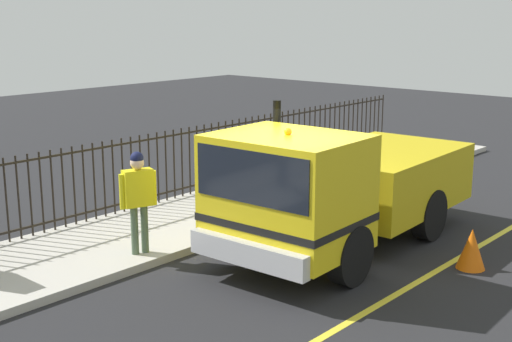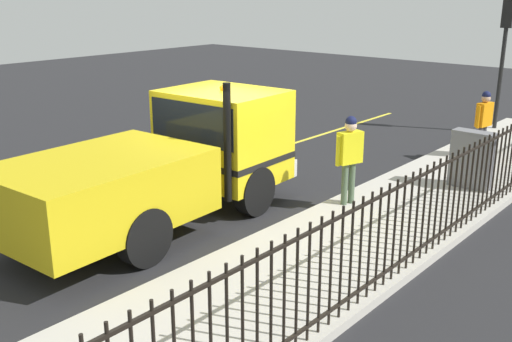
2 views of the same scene
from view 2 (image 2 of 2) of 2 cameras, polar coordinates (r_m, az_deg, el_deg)
ground_plane at (r=12.08m, az=-2.91°, el=-3.33°), size 51.57×51.57×0.00m
sidewalk_slab at (r=10.39m, az=9.09°, el=-6.63°), size 2.75×23.44×0.14m
lane_marking at (r=13.47m, az=-9.16°, el=-1.34°), size 0.12×21.10×0.01m
work_truck at (r=11.12m, az=-7.64°, el=1.41°), size 2.53×5.96×2.64m
worker_standing at (r=11.61m, az=8.93°, el=1.92°), size 0.37×0.61×1.75m
pedestrian_distant at (r=15.86m, az=20.92°, el=4.85°), size 0.28×0.61×1.66m
iron_fence at (r=9.54m, az=15.69°, el=-3.79°), size 0.04×19.96×1.53m
traffic_light_near at (r=19.19m, az=22.67°, el=11.75°), size 0.32×0.24×3.81m
utility_cabinet at (r=13.38m, az=19.88°, el=1.04°), size 0.85×0.35×1.22m
traffic_cone at (r=12.55m, az=-17.14°, el=-1.68°), size 0.47×0.47×0.68m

